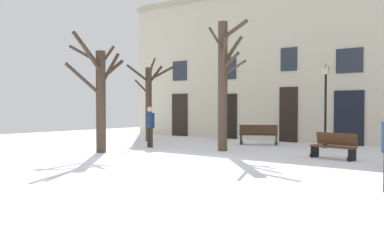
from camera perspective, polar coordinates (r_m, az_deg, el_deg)
name	(u,v)px	position (r m, az deg, el deg)	size (l,w,h in m)	color
ground_plane	(157,160)	(14.93, -4.54, -5.15)	(33.50, 33.50, 0.00)	white
building_facade	(288,60)	(22.85, 12.33, 7.69)	(20.94, 0.60, 8.25)	beige
tree_near_facade	(149,98)	(22.57, -5.61, 2.86)	(1.97, 2.65, 4.40)	#423326
tree_right_of_center	(224,81)	(17.67, 4.14, 5.12)	(1.43, 2.55, 5.19)	#4C3D2D
tree_foreground	(100,91)	(17.35, -11.93, 3.65)	(2.21, 2.77, 4.51)	#423326
streetlamp	(326,97)	(19.77, 16.98, 2.92)	(0.30, 0.30, 3.60)	black
bench_far_corner	(259,134)	(20.57, 8.64, -1.87)	(1.78, 1.25, 0.95)	#3D2819
bench_facing_shops	(334,146)	(15.77, 17.97, -3.24)	(1.66, 0.83, 0.89)	#51331E
person_crossing_plaza	(150,125)	(19.20, -5.48, -0.61)	(0.41, 0.28, 1.77)	#2D271E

